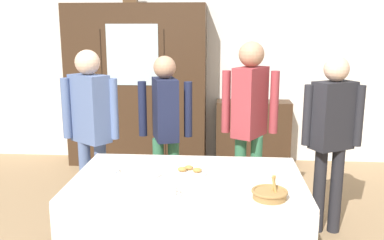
% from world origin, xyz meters
% --- Properties ---
extents(back_wall, '(6.40, 0.10, 2.70)m').
position_xyz_m(back_wall, '(0.00, 2.65, 1.35)').
color(back_wall, silver).
rests_on(back_wall, ground).
extents(dining_table, '(1.72, 1.07, 0.75)m').
position_xyz_m(dining_table, '(0.00, -0.24, 0.65)').
color(dining_table, '#3D2819').
rests_on(dining_table, ground).
extents(wall_cabinet, '(1.85, 0.46, 2.14)m').
position_xyz_m(wall_cabinet, '(-0.90, 2.35, 1.07)').
color(wall_cabinet, '#3D2819').
rests_on(wall_cabinet, ground).
extents(bookshelf_low, '(0.99, 0.35, 0.87)m').
position_xyz_m(bookshelf_low, '(0.67, 2.41, 0.44)').
color(bookshelf_low, '#3D2819').
rests_on(bookshelf_low, ground).
extents(book_stack, '(0.14, 0.21, 0.08)m').
position_xyz_m(book_stack, '(0.67, 2.41, 0.92)').
color(book_stack, '#B29333').
rests_on(book_stack, bookshelf_low).
extents(tea_cup_back_edge, '(0.13, 0.13, 0.06)m').
position_xyz_m(tea_cup_back_edge, '(-0.08, -0.58, 0.77)').
color(tea_cup_back_edge, white).
rests_on(tea_cup_back_edge, dining_table).
extents(tea_cup_near_right, '(0.13, 0.13, 0.06)m').
position_xyz_m(tea_cup_near_right, '(-0.26, -0.25, 0.77)').
color(tea_cup_near_right, white).
rests_on(tea_cup_near_right, dining_table).
extents(tea_cup_front_edge, '(0.13, 0.13, 0.06)m').
position_xyz_m(tea_cup_front_edge, '(-0.60, -0.18, 0.77)').
color(tea_cup_front_edge, white).
rests_on(tea_cup_front_edge, dining_table).
extents(bread_basket, '(0.24, 0.24, 0.16)m').
position_xyz_m(bread_basket, '(0.57, -0.57, 0.78)').
color(bread_basket, '#9E7542').
rests_on(bread_basket, dining_table).
extents(pastry_plate, '(0.28, 0.28, 0.05)m').
position_xyz_m(pastry_plate, '(0.00, -0.13, 0.76)').
color(pastry_plate, white).
rests_on(pastry_plate, dining_table).
extents(spoon_mid_left, '(0.12, 0.02, 0.01)m').
position_xyz_m(spoon_mid_left, '(-0.40, -0.37, 0.75)').
color(spoon_mid_left, silver).
rests_on(spoon_mid_left, dining_table).
extents(spoon_near_right, '(0.12, 0.02, 0.01)m').
position_xyz_m(spoon_near_right, '(0.71, -0.21, 0.75)').
color(spoon_near_right, silver).
rests_on(spoon_near_right, dining_table).
extents(spoon_center, '(0.12, 0.02, 0.01)m').
position_xyz_m(spoon_center, '(0.26, -0.54, 0.75)').
color(spoon_center, silver).
rests_on(spoon_center, dining_table).
extents(person_beside_shelf, '(0.52, 0.37, 1.66)m').
position_xyz_m(person_beside_shelf, '(-0.95, 0.47, 1.01)').
color(person_beside_shelf, slate).
rests_on(person_beside_shelf, ground).
extents(person_behind_table_right, '(0.52, 0.35, 1.61)m').
position_xyz_m(person_behind_table_right, '(1.22, 0.48, 0.98)').
color(person_behind_table_right, '#232328').
rests_on(person_behind_table_right, ground).
extents(person_by_cabinet, '(0.52, 0.40, 1.59)m').
position_xyz_m(person_by_cabinet, '(-0.30, 0.73, 0.96)').
color(person_by_cabinet, '#33704C').
rests_on(person_by_cabinet, ground).
extents(person_near_right_end, '(0.52, 0.41, 1.73)m').
position_xyz_m(person_near_right_end, '(0.50, 0.65, 1.06)').
color(person_near_right_end, '#33704C').
rests_on(person_near_right_end, ground).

